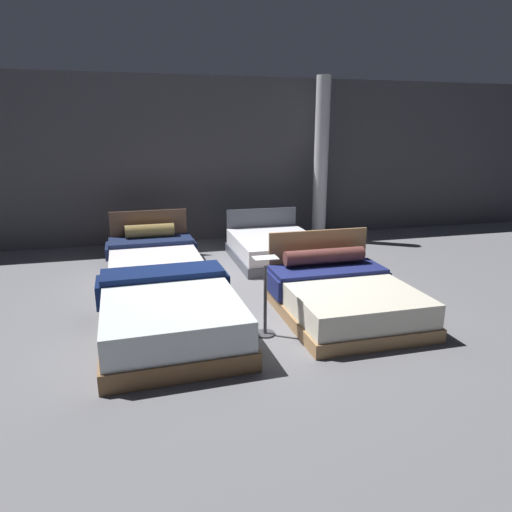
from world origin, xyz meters
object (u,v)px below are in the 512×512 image
bed_3 (275,248)px  price_sign (265,306)px  bed_1 (343,297)px  bed_2 (153,256)px  bed_0 (170,315)px  support_pillar (321,161)px

bed_3 → price_sign: size_ratio=2.04×
bed_1 → bed_2: 3.73m
bed_1 → bed_3: (-0.08, 2.81, -0.03)m
bed_0 → bed_3: 3.61m
bed_2 → bed_3: (2.25, -0.10, 0.02)m
bed_1 → bed_2: size_ratio=0.99×
bed_0 → bed_2: (-0.07, 2.98, -0.06)m
support_pillar → bed_2: bearing=-160.3°
bed_3 → support_pillar: (1.47, 1.43, 1.52)m
bed_0 → bed_1: size_ratio=1.11×
bed_0 → bed_3: bearing=50.9°
bed_2 → bed_1: bearing=-53.0°
bed_0 → bed_2: 2.98m
bed_0 → bed_1: bearing=-0.3°
price_sign → support_pillar: support_pillar is taller
bed_2 → bed_0: bearing=-90.2°
bed_1 → bed_3: bearing=91.3°
bed_0 → price_sign: 1.13m
bed_0 → price_sign: (1.10, -0.23, 0.09)m
price_sign → bed_1: bearing=14.5°
bed_0 → bed_2: bearing=89.4°
price_sign → support_pillar: 5.39m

